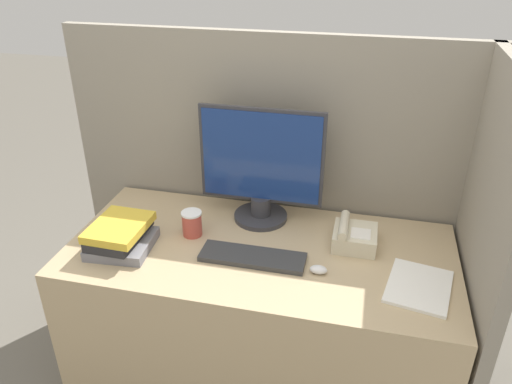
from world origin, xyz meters
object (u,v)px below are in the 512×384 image
monitor (261,171)px  desk_telephone (354,237)px  mouse (318,270)px  coffee_cup (192,223)px  keyboard (253,257)px  book_stack (120,236)px

monitor → desk_telephone: bearing=-16.7°
monitor → mouse: bearing=-48.9°
coffee_cup → desk_telephone: (0.64, 0.07, -0.01)m
mouse → keyboard: bearing=173.6°
monitor → desk_telephone: 0.46m
monitor → book_stack: size_ratio=1.95×
book_stack → monitor: bearing=35.6°
mouse → desk_telephone: 0.24m
book_stack → desk_telephone: book_stack is taller
keyboard → mouse: size_ratio=6.24×
monitor → mouse: 0.49m
monitor → book_stack: bearing=-144.4°
keyboard → book_stack: (-0.52, -0.04, 0.04)m
keyboard → mouse: 0.25m
mouse → coffee_cup: (-0.53, 0.14, 0.04)m
keyboard → coffee_cup: (-0.28, 0.11, 0.04)m
monitor → book_stack: monitor is taller
monitor → coffee_cup: size_ratio=4.92×
coffee_cup → book_stack: bearing=-147.6°
coffee_cup → desk_telephone: 0.65m
keyboard → desk_telephone: bearing=26.9°
coffee_cup → book_stack: book_stack is taller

